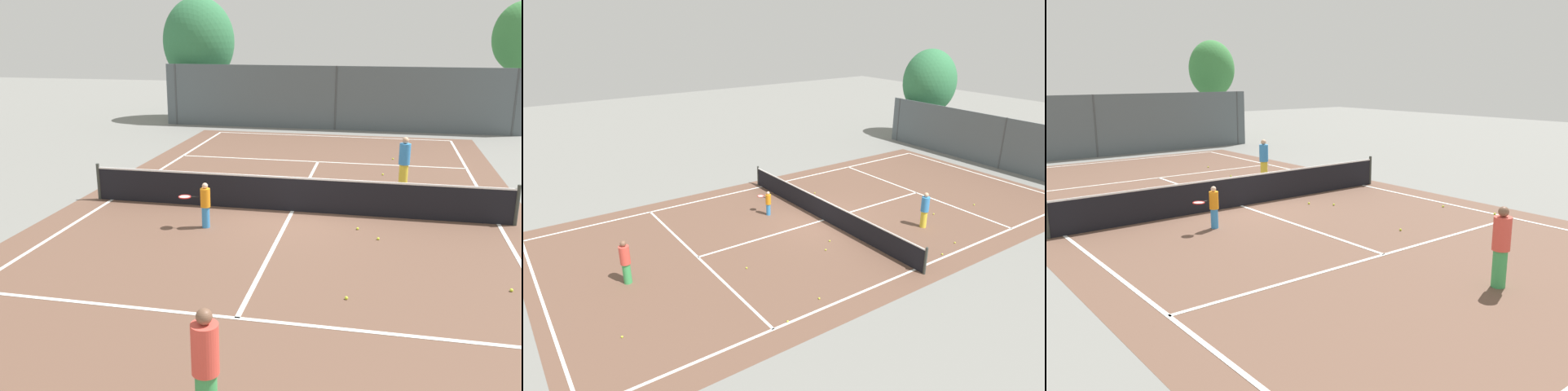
{
  "view_description": "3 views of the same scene",
  "coord_description": "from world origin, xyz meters",
  "views": [
    {
      "loc": [
        2.31,
        -15.3,
        4.95
      ],
      "look_at": [
        -0.7,
        -1.03,
        0.72
      ],
      "focal_mm": 39.52,
      "sensor_mm": 36.0,
      "label": 1
    },
    {
      "loc": [
        15.41,
        -12.76,
        8.96
      ],
      "look_at": [
        -1.0,
        -1.59,
        1.26
      ],
      "focal_mm": 32.1,
      "sensor_mm": 36.0,
      "label": 2
    },
    {
      "loc": [
        -9.28,
        -15.09,
        4.21
      ],
      "look_at": [
        0.65,
        -2.65,
        0.72
      ],
      "focal_mm": 38.17,
      "sensor_mm": 36.0,
      "label": 3
    }
  ],
  "objects": [
    {
      "name": "tennis_ball_11",
      "position": [
        1.88,
        -1.2,
        0.03
      ],
      "size": [
        0.07,
        0.07,
        0.07
      ],
      "primitive_type": "sphere",
      "color": "#CCE533",
      "rests_on": "ground_plane"
    },
    {
      "name": "player_1",
      "position": [
        -2.02,
        -1.82,
        0.62
      ],
      "size": [
        0.84,
        0.42,
        1.19
      ],
      "color": "#388CD8",
      "rests_on": "ground_plane"
    },
    {
      "name": "tennis_ball_7",
      "position": [
        2.41,
        -1.84,
        0.03
      ],
      "size": [
        0.07,
        0.07,
        0.07
      ],
      "primitive_type": "sphere",
      "color": "#CCE533",
      "rests_on": "ground_plane"
    },
    {
      "name": "tennis_ball_2",
      "position": [
        4.97,
        3.05,
        0.03
      ],
      "size": [
        0.07,
        0.07,
        0.07
      ],
      "primitive_type": "sphere",
      "color": "#CCE533",
      "rests_on": "ground_plane"
    },
    {
      "name": "ground_plane",
      "position": [
        0.0,
        0.0,
        0.0
      ],
      "size": [
        80.0,
        80.0,
        0.0
      ],
      "primitive_type": "plane",
      "color": "slate"
    },
    {
      "name": "ball_crate",
      "position": [
        0.36,
        0.9,
        0.18
      ],
      "size": [
        0.37,
        0.29,
        0.43
      ],
      "color": "blue",
      "rests_on": "ground_plane"
    },
    {
      "name": "player_2",
      "position": [
        0.32,
        -9.25,
        0.86
      ],
      "size": [
        0.36,
        0.36,
        1.67
      ],
      "color": "#3FA559",
      "rests_on": "ground_plane"
    },
    {
      "name": "tennis_ball_6",
      "position": [
        -0.54,
        1.28,
        0.03
      ],
      "size": [
        0.07,
        0.07,
        0.07
      ],
      "primitive_type": "sphere",
      "color": "#CCE533",
      "rests_on": "ground_plane"
    },
    {
      "name": "tennis_ball_5",
      "position": [
        5.32,
        1.78,
        0.03
      ],
      "size": [
        0.07,
        0.07,
        0.07
      ],
      "primitive_type": "sphere",
      "color": "#CCE533",
      "rests_on": "ground_plane"
    },
    {
      "name": "tennis_ball_9",
      "position": [
        2.47,
        4.78,
        0.03
      ],
      "size": [
        0.07,
        0.07,
        0.07
      ],
      "primitive_type": "sphere",
      "color": "#CCE533",
      "rests_on": "ground_plane"
    },
    {
      "name": "player_0",
      "position": [
        3.11,
        3.23,
        0.85
      ],
      "size": [
        0.35,
        0.35,
        1.66
      ],
      "color": "yellow",
      "rests_on": "ground_plane"
    },
    {
      "name": "tennis_ball_10",
      "position": [
        1.86,
        -5.24,
        0.03
      ],
      "size": [
        0.07,
        0.07,
        0.07
      ],
      "primitive_type": "sphere",
      "color": "#CCE533",
      "rests_on": "ground_plane"
    },
    {
      "name": "tennis_net",
      "position": [
        0.0,
        0.0,
        0.51
      ],
      "size": [
        11.9,
        0.1,
        1.1
      ],
      "color": "#333833",
      "rests_on": "ground_plane"
    },
    {
      "name": "tennis_ball_3",
      "position": [
        1.46,
        0.23,
        0.03
      ],
      "size": [
        0.07,
        0.07,
        0.07
      ],
      "primitive_type": "sphere",
      "color": "#CCE533",
      "rests_on": "ground_plane"
    },
    {
      "name": "tennis_ball_0",
      "position": [
        5.45,
        -5.84,
        0.03
      ],
      "size": [
        0.07,
        0.07,
        0.07
      ],
      "primitive_type": "sphere",
      "color": "#CCE533",
      "rests_on": "ground_plane"
    },
    {
      "name": "perimeter_fence",
      "position": [
        0.0,
        14.0,
        1.6
      ],
      "size": [
        18.0,
        0.12,
        3.2
      ],
      "color": "#515B60",
      "rests_on": "ground_plane"
    },
    {
      "name": "tennis_ball_1",
      "position": [
        -3.0,
        1.79,
        0.03
      ],
      "size": [
        0.07,
        0.07,
        0.07
      ],
      "primitive_type": "sphere",
      "color": "#CCE533",
      "rests_on": "ground_plane"
    },
    {
      "name": "tree_0",
      "position": [
        9.44,
        18.61,
        4.53
      ],
      "size": [
        3.11,
        2.78,
        6.42
      ],
      "color": "brown",
      "rests_on": "ground_plane"
    },
    {
      "name": "court_surface",
      "position": [
        0.0,
        0.0,
        0.0
      ],
      "size": [
        13.0,
        25.0,
        0.01
      ],
      "color": "brown",
      "rests_on": "ground_plane"
    },
    {
      "name": "tennis_ball_12",
      "position": [
        5.01,
        -4.23,
        0.03
      ],
      "size": [
        0.07,
        0.07,
        0.07
      ],
      "primitive_type": "sphere",
      "color": "#CCE533",
      "rests_on": "ground_plane"
    },
    {
      "name": "tennis_ball_8",
      "position": [
        2.85,
        7.42,
        0.03
      ],
      "size": [
        0.07,
        0.07,
        0.07
      ],
      "primitive_type": "sphere",
      "color": "#CCE533",
      "rests_on": "ground_plane"
    }
  ]
}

